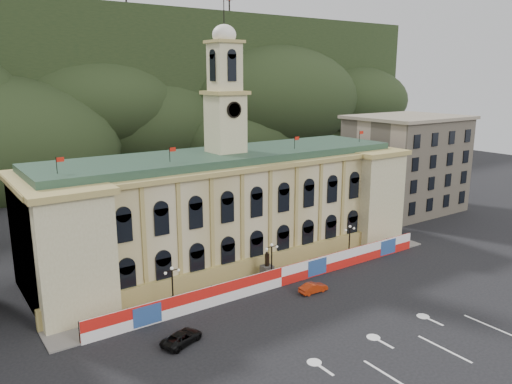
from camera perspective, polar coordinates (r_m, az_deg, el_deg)
ground at (r=54.69m, az=12.86°, el=-15.67°), size 260.00×260.00×0.00m
lane_markings at (r=51.96m, az=17.11°, el=-17.59°), size 26.00×10.00×0.02m
hill_ridge at (r=157.96m, az=-21.82°, el=9.83°), size 230.00×80.00×64.00m
city_hall at (r=71.79m, az=-3.23°, el=-1.57°), size 56.20×17.60×37.10m
side_building_right at (r=102.32m, az=16.72°, el=3.17°), size 21.00×17.00×18.60m
hoarding_fence at (r=64.12m, az=2.87°, el=-9.64°), size 50.00×0.44×2.50m
pavement at (r=66.51m, az=1.39°, el=-9.85°), size 56.00×5.50×0.16m
statue at (r=66.28m, az=1.27°, el=-8.90°), size 1.40×1.40×3.72m
lamp_left at (r=58.18m, az=-9.53°, el=-10.32°), size 1.96×0.44×5.15m
lamp_center at (r=64.84m, az=1.80°, el=-7.63°), size 1.96×0.44×5.15m
lamp_right at (r=73.58m, az=10.63°, el=-5.29°), size 1.96×0.44×5.15m
red_sedan at (r=62.86m, az=6.56°, el=-10.82°), size 1.57×3.84×1.24m
black_suv at (r=52.21m, az=-8.46°, el=-16.14°), size 5.08×5.97×1.28m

